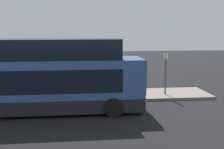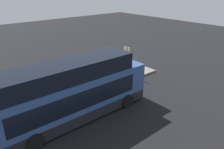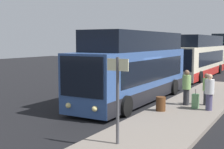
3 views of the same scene
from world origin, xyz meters
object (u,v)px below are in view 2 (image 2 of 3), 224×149
trash_bin (84,88)px  suitcase (62,87)px  bus_lead (73,95)px  passenger_waiting (58,85)px  passenger_boarding (58,78)px  sign_post (127,57)px  passenger_with_bags (47,84)px

trash_bin → suitcase: bearing=137.4°
suitcase → bus_lead: bearing=-106.4°
passenger_waiting → passenger_boarding: bearing=-51.7°
passenger_boarding → passenger_waiting: (-0.67, -1.26, 0.04)m
sign_post → bus_lead: bearing=-158.6°
sign_post → trash_bin: size_ratio=4.15×
suitcase → trash_bin: (1.34, -1.23, -0.02)m
passenger_with_bags → trash_bin: 2.83m
passenger_boarding → passenger_waiting: size_ratio=0.96×
bus_lead → passenger_boarding: 4.52m
passenger_waiting → passenger_with_bags: 0.98m
passenger_boarding → bus_lead: bearing=173.3°
suitcase → sign_post: 6.53m
passenger_waiting → trash_bin: (1.88, -0.63, -0.61)m
passenger_waiting → trash_bin: size_ratio=2.70×
passenger_waiting → suitcase: size_ratio=1.90×
sign_post → passenger_waiting: bearing=178.8°
passenger_boarding → sign_post: sign_post is taller
passenger_waiting → trash_bin: passenger_waiting is taller
passenger_boarding → passenger_waiting: 1.43m
bus_lead → passenger_waiting: (0.53, 3.06, -0.59)m
passenger_with_bags → suitcase: passenger_with_bags is taller
trash_bin → passenger_boarding: bearing=122.6°
bus_lead → passenger_with_bags: bus_lead is taller
passenger_waiting → bus_lead: bearing=146.7°
passenger_waiting → suitcase: (0.54, 0.60, -0.60)m
passenger_boarding → trash_bin: size_ratio=2.59×
passenger_waiting → sign_post: (6.89, -0.15, 0.72)m
passenger_with_bags → passenger_boarding: bearing=88.1°
sign_post → trash_bin: sign_post is taller
bus_lead → suitcase: bus_lead is taller
bus_lead → trash_bin: bearing=45.2°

